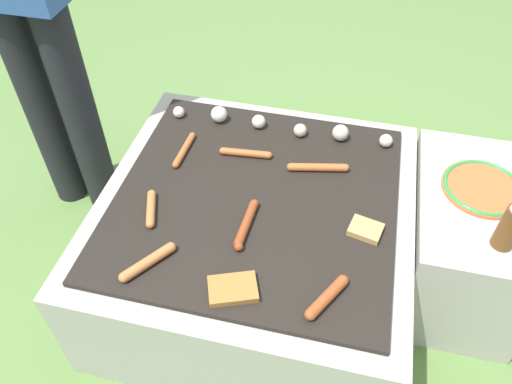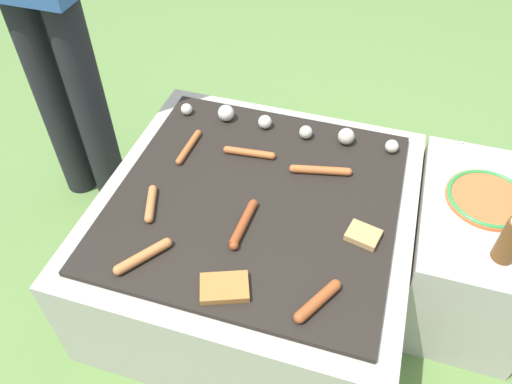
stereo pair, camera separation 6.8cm
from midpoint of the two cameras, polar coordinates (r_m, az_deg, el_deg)
name	(u,v)px [view 2 (the right image)]	position (r m, az deg, el deg)	size (l,w,h in m)	color
ground_plane	(256,278)	(1.87, 1.06, -9.79)	(14.00, 14.00, 0.00)	#608442
grill	(256,241)	(1.70, 1.16, -5.67)	(0.97, 0.97, 0.44)	#B2AA9E
side_ledge	(466,252)	(1.82, 23.84, -6.34)	(0.38, 0.60, 0.44)	#B2AA9E
sausage_back_right	(189,147)	(1.69, -6.54, 5.14)	(0.03, 0.18, 0.02)	#B7602D
sausage_front_center	(244,224)	(1.44, -0.06, -3.68)	(0.03, 0.19, 0.03)	#93421E
sausage_back_left	(250,153)	(1.66, 0.47, 4.49)	(0.18, 0.04, 0.02)	#B7602D
sausage_front_right	(318,301)	(1.30, 8.62, -12.23)	(0.10, 0.15, 0.03)	#A34C23
sausage_mid_left	(321,170)	(1.61, 8.60, 2.46)	(0.20, 0.06, 0.03)	#B7602D
sausage_mid_right	(143,256)	(1.39, -11.39, -7.23)	(0.11, 0.15, 0.03)	#C6753D
sausage_front_left	(151,204)	(1.52, -10.67, -1.34)	(0.07, 0.14, 0.03)	#C6753D
bread_slice_center	(363,235)	(1.46, 13.48, -4.83)	(0.10, 0.09, 0.02)	tan
bread_slice_left	(224,287)	(1.32, -2.12, -10.89)	(0.15, 0.13, 0.02)	#B27033
mushroom_row	(285,126)	(1.75, 4.51, 7.55)	(0.78, 0.07, 0.06)	silver
plate_colorful	(488,199)	(1.69, 26.08, -0.71)	(0.25, 0.25, 0.02)	orange
condiment_bottle	(512,238)	(1.50, 28.44, -4.70)	(0.06, 0.06, 0.17)	brown
fork_utensil	(468,156)	(1.82, 24.09, 3.72)	(0.08, 0.16, 0.01)	silver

